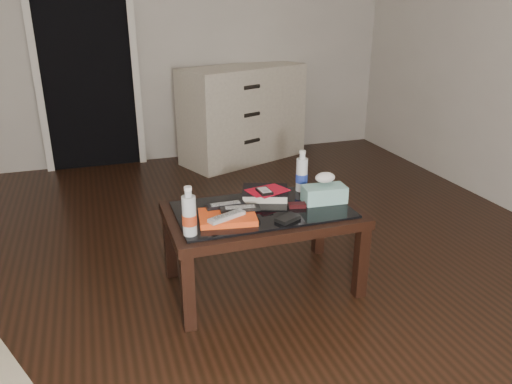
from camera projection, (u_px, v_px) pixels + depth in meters
The scene contains 16 objects.
ground at pixel (192, 292), 2.71m from camera, with size 5.00×5.00×0.00m, color black.
doorway at pixel (85, 55), 4.40m from camera, with size 0.90×0.08×2.07m.
coffee_table at pixel (262, 220), 2.64m from camera, with size 1.00×0.60×0.46m.
dresser at pixel (243, 114), 4.81m from camera, with size 1.30×0.91×0.90m.
magazines at pixel (227, 217), 2.48m from camera, with size 0.28×0.21×0.03m, color #F04716.
remote_silver at pixel (227, 216), 2.42m from camera, with size 0.20×0.05×0.02m, color #AEAFB3.
remote_black_front at pixel (240, 208), 2.52m from camera, with size 0.20×0.05×0.02m, color black.
remote_black_back at pixel (225, 205), 2.56m from camera, with size 0.20×0.05×0.02m, color black.
textbook at pixel (265, 193), 2.76m from camera, with size 0.25×0.20×0.05m, color black.
dvd_mailers at pixel (265, 190), 2.73m from camera, with size 0.19×0.14×0.01m, color red.
ipod at pixel (264, 191), 2.69m from camera, with size 0.06×0.10×0.02m, color black.
flip_phone at pixel (297, 205), 2.63m from camera, with size 0.09×0.05×0.02m, color black.
wallet at pixel (288, 218), 2.48m from camera, with size 0.12×0.07×0.02m, color black.
water_bottle_left at pixel (189, 211), 2.29m from camera, with size 0.07×0.07×0.24m, color silver.
water_bottle_right at pixel (302, 171), 2.82m from camera, with size 0.07×0.07×0.24m, color white.
tissue_box at pixel (324, 194), 2.69m from camera, with size 0.23×0.12×0.09m, color teal.
Camera 1 is at (-0.41, -2.32, 1.49)m, focal length 35.00 mm.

